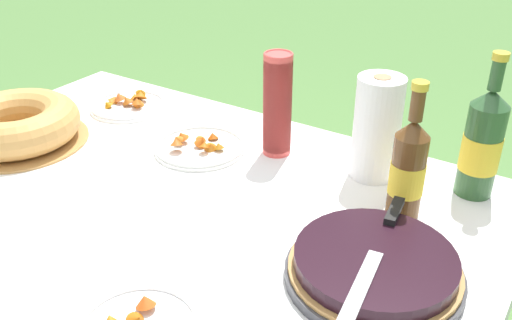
{
  "coord_description": "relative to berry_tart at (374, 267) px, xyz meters",
  "views": [
    {
      "loc": [
        0.77,
        -0.81,
        1.45
      ],
      "look_at": [
        0.14,
        0.16,
        0.81
      ],
      "focal_mm": 40.0,
      "sensor_mm": 36.0,
      "label": 1
    }
  ],
  "objects": [
    {
      "name": "berry_tart",
      "position": [
        0.0,
        0.0,
        0.0
      ],
      "size": [
        0.33,
        0.33,
        0.06
      ],
      "color": "#38383D",
      "rests_on": "tablecloth"
    },
    {
      "name": "paper_towel_roll",
      "position": [
        -0.15,
        0.36,
        0.1
      ],
      "size": [
        0.11,
        0.11,
        0.25
      ],
      "color": "white",
      "rests_on": "tablecloth"
    },
    {
      "name": "cider_bottle_amber",
      "position": [
        -0.03,
        0.23,
        0.08
      ],
      "size": [
        0.07,
        0.07,
        0.3
      ],
      "color": "brown",
      "rests_on": "tablecloth"
    },
    {
      "name": "tablecloth",
      "position": [
        -0.51,
        0.01,
        -0.04
      ],
      "size": [
        1.47,
        1.01,
        0.1
      ],
      "color": "white",
      "rests_on": "garden_table"
    },
    {
      "name": "snack_plate_left",
      "position": [
        -0.93,
        0.33,
        -0.02
      ],
      "size": [
        0.23,
        0.23,
        0.06
      ],
      "color": "white",
      "rests_on": "tablecloth"
    },
    {
      "name": "cup_stack",
      "position": [
        -0.41,
        0.33,
        0.11
      ],
      "size": [
        0.07,
        0.07,
        0.27
      ],
      "color": "#E04C47",
      "rests_on": "tablecloth"
    },
    {
      "name": "garden_table",
      "position": [
        -0.51,
        0.01,
        -0.11
      ],
      "size": [
        1.46,
        1.0,
        0.75
      ],
      "color": "brown",
      "rests_on": "ground_plane"
    },
    {
      "name": "serving_knife",
      "position": [
        -0.0,
        0.03,
        0.04
      ],
      "size": [
        0.08,
        0.37,
        0.01
      ],
      "rotation": [
        0.0,
        0.0,
        4.85
      ],
      "color": "silver",
      "rests_on": "berry_tart"
    },
    {
      "name": "cider_bottle_green",
      "position": [
        0.07,
        0.41,
        0.1
      ],
      "size": [
        0.09,
        0.09,
        0.33
      ],
      "color": "#2D562D",
      "rests_on": "tablecloth"
    },
    {
      "name": "bundt_cake",
      "position": [
        -1.02,
        0.01,
        0.02
      ],
      "size": [
        0.36,
        0.36,
        0.11
      ],
      "color": "#B78447",
      "rests_on": "tablecloth"
    },
    {
      "name": "snack_plate_right",
      "position": [
        -0.58,
        0.23,
        -0.02
      ],
      "size": [
        0.24,
        0.24,
        0.05
      ],
      "color": "white",
      "rests_on": "tablecloth"
    }
  ]
}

